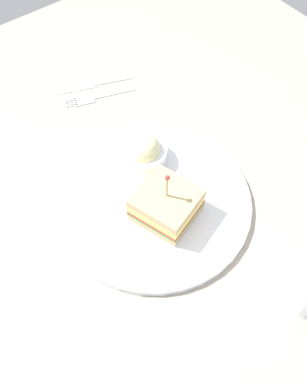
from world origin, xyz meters
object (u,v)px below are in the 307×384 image
at_px(coleslaw_bowl, 143,152).
at_px(knife, 90,85).
at_px(fork, 93,98).
at_px(sandwich_half_center, 169,203).
at_px(plate, 154,202).

height_order(coleslaw_bowl, knife, coleslaw_bowl).
height_order(fork, knife, same).
bearing_deg(fork, sandwich_half_center, 80.87).
bearing_deg(plate, knife, -102.94).
bearing_deg(plate, coleslaw_bowl, -115.62).
height_order(coleslaw_bowl, fork, coleslaw_bowl).
xyz_separation_m(coleslaw_bowl, knife, (-0.03, -0.20, -0.03)).
relative_size(plate, fork, 2.34).
bearing_deg(plate, sandwich_half_center, 99.08).
bearing_deg(sandwich_half_center, plate, -80.92).
xyz_separation_m(fork, knife, (-0.01, -0.03, 0.00)).
height_order(plate, fork, plate).
bearing_deg(knife, plate, 77.06).
xyz_separation_m(sandwich_half_center, fork, (-0.04, -0.27, -0.03)).
height_order(sandwich_half_center, fork, sandwich_half_center).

